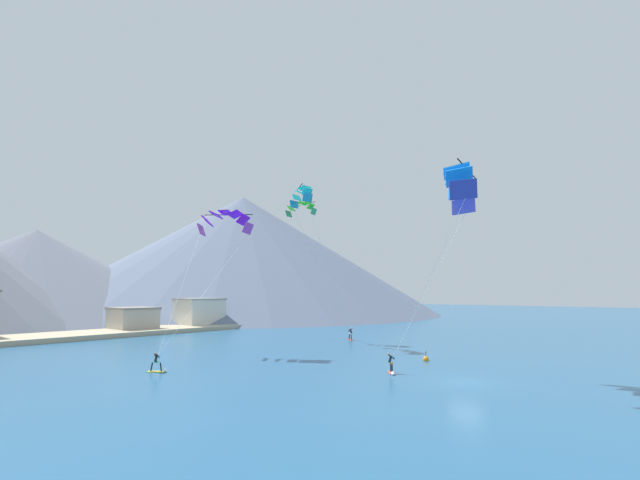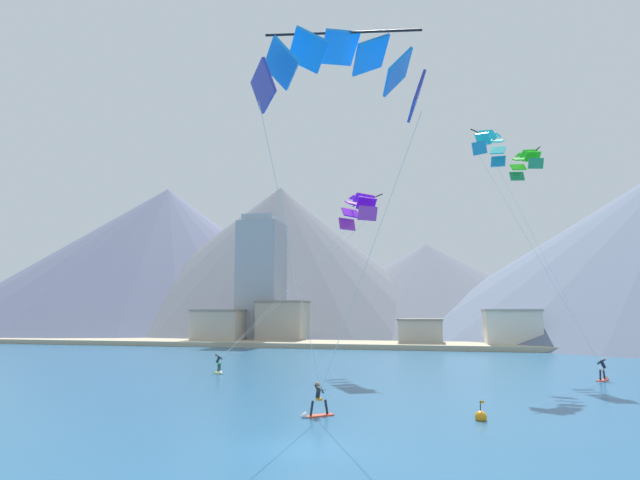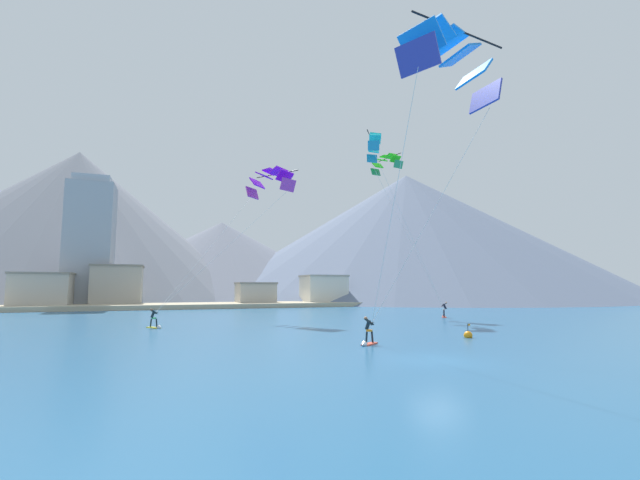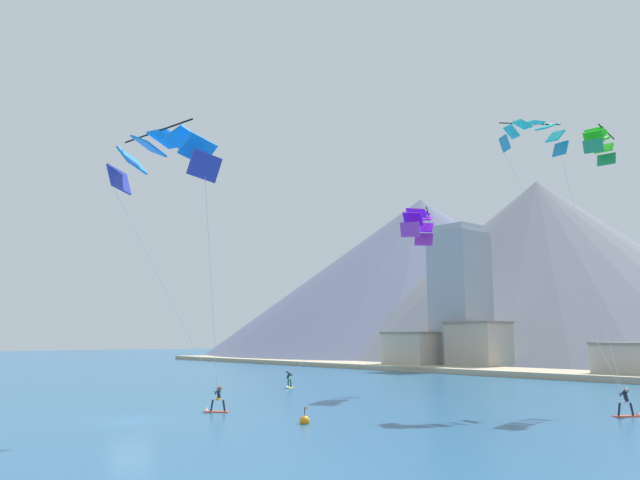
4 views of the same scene
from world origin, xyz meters
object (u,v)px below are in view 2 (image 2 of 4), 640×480
object	(u,v)px
kitesurfer_near_lead	(315,407)
parafoil_kite_mid_center	(358,209)
parafoil_kite_near_lead	(340,68)
race_marker_buoy	(481,417)
kitesurfer_near_trail	(604,373)
parafoil_kite_distant_high_outer	(525,161)
kitesurfer_mid_center	(219,368)
parafoil_kite_near_trail	(491,146)

from	to	relation	value
kitesurfer_near_lead	parafoil_kite_mid_center	xyz separation A→B (m)	(-0.96, 21.05, 14.21)
parafoil_kite_mid_center	parafoil_kite_near_lead	bearing A→B (deg)	-82.85
parafoil_kite_near_lead	parafoil_kite_mid_center	xyz separation A→B (m)	(-3.30, 26.30, -0.47)
parafoil_kite_mid_center	race_marker_buoy	distance (m)	26.33
kitesurfer_near_trail	parafoil_kite_distant_high_outer	size ratio (longest dim) A/B	0.37
kitesurfer_near_lead	kitesurfer_mid_center	world-z (taller)	kitesurfer_near_lead
kitesurfer_near_lead	parafoil_kite_near_trail	world-z (taller)	parafoil_kite_near_trail
parafoil_kite_near_trail	race_marker_buoy	world-z (taller)	parafoil_kite_near_trail
kitesurfer_near_lead	parafoil_kite_distant_high_outer	size ratio (longest dim) A/B	0.35
kitesurfer_mid_center	parafoil_kite_distant_high_outer	world-z (taller)	parafoil_kite_distant_high_outer
kitesurfer_near_trail	parafoil_kite_near_lead	xyz separation A→B (m)	(-15.61, -22.66, 14.61)
parafoil_kite_distant_high_outer	race_marker_buoy	xyz separation A→B (m)	(-6.68, -22.67, -18.82)
kitesurfer_near_trail	kitesurfer_mid_center	world-z (taller)	kitesurfer_near_trail
kitesurfer_near_trail	parafoil_kite_near_trail	distance (m)	20.47
kitesurfer_near_trail	race_marker_buoy	bearing A→B (deg)	-121.57
kitesurfer_near_lead	parafoil_kite_near_trail	distance (m)	30.08
parafoil_kite_mid_center	parafoil_kite_distant_high_outer	distance (m)	16.24
race_marker_buoy	parafoil_kite_near_lead	bearing A→B (deg)	-131.58
kitesurfer_near_lead	parafoil_kite_near_trail	bearing A→B (deg)	61.18
kitesurfer_mid_center	parafoil_kite_mid_center	bearing A→B (deg)	29.47
parafoil_kite_near_trail	parafoil_kite_mid_center	distance (m)	13.13
kitesurfer_near_trail	parafoil_kite_mid_center	xyz separation A→B (m)	(-18.90, 3.64, 14.14)
race_marker_buoy	kitesurfer_mid_center	bearing A→B (deg)	144.45
parafoil_kite_mid_center	kitesurfer_mid_center	bearing A→B (deg)	-150.53
kitesurfer_near_lead	race_marker_buoy	world-z (taller)	kitesurfer_near_lead
parafoil_kite_near_lead	parafoil_kite_mid_center	bearing A→B (deg)	97.15
parafoil_kite_near_lead	parafoil_kite_mid_center	world-z (taller)	parafoil_kite_near_lead
kitesurfer_mid_center	race_marker_buoy	size ratio (longest dim) A/B	1.63
parafoil_kite_near_lead	parafoil_kite_near_trail	size ratio (longest dim) A/B	0.78
parafoil_kite_mid_center	parafoil_kite_near_trail	bearing A→B (deg)	-3.50
parafoil_kite_near_lead	parafoil_kite_near_trail	bearing A→B (deg)	70.94
parafoil_kite_near_trail	race_marker_buoy	size ratio (longest dim) A/B	19.04
parafoil_kite_distant_high_outer	race_marker_buoy	world-z (taller)	parafoil_kite_distant_high_outer
kitesurfer_mid_center	race_marker_buoy	distance (m)	24.09
kitesurfer_near_lead	kitesurfer_mid_center	size ratio (longest dim) A/B	1.01
parafoil_kite_near_lead	race_marker_buoy	distance (m)	17.12
kitesurfer_mid_center	race_marker_buoy	xyz separation A→B (m)	(19.60, -14.01, -0.31)
parafoil_kite_distant_high_outer	race_marker_buoy	size ratio (longest dim) A/B	4.75
kitesurfer_mid_center	parafoil_kite_distant_high_outer	bearing A→B (deg)	18.23
kitesurfer_near_lead	parafoil_kite_near_lead	xyz separation A→B (m)	(2.34, -5.25, 14.68)
kitesurfer_near_trail	parafoil_kite_mid_center	bearing A→B (deg)	169.10
kitesurfer_near_trail	parafoil_kite_near_lead	size ratio (longest dim) A/B	0.12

